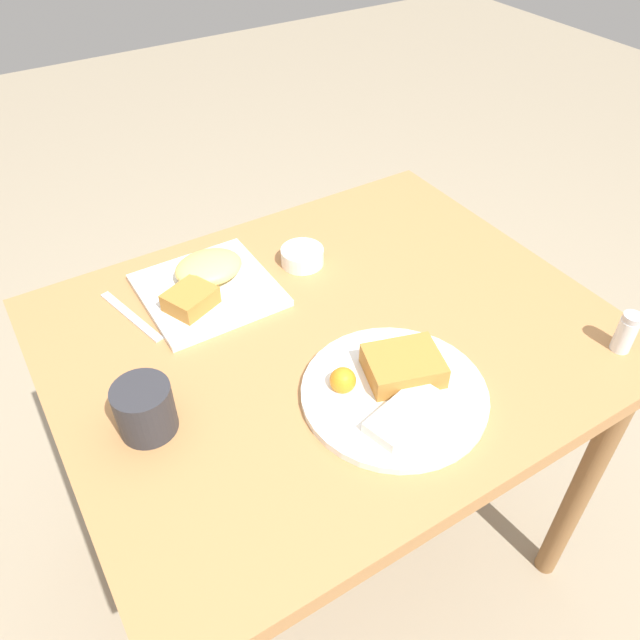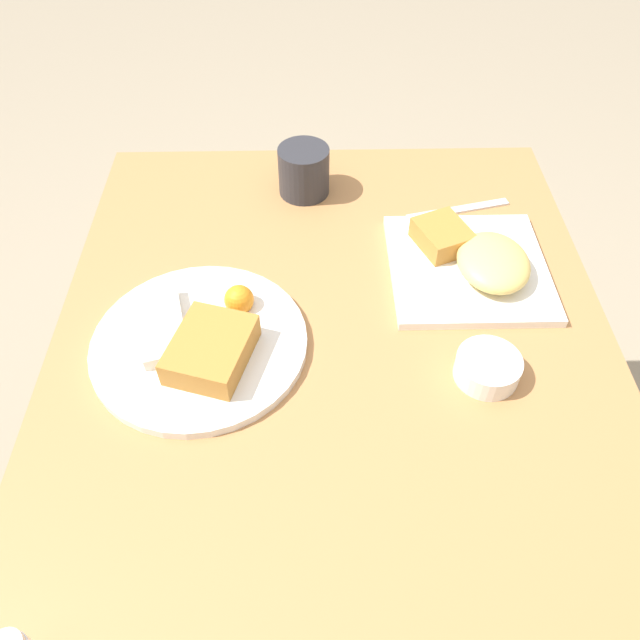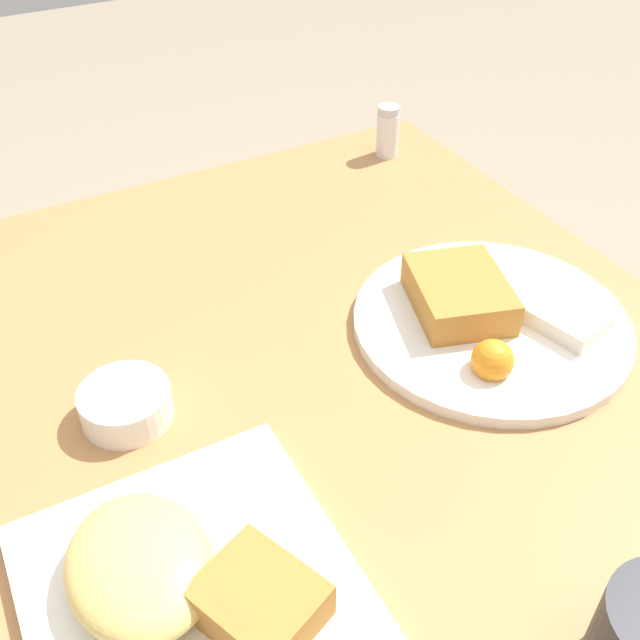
% 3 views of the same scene
% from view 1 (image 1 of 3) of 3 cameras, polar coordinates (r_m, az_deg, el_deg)
% --- Properties ---
extents(ground_plane, '(8.00, 8.00, 0.00)m').
position_cam_1_polar(ground_plane, '(1.75, 0.73, -19.55)').
color(ground_plane, gray).
extents(dining_table, '(1.00, 0.82, 0.76)m').
position_cam_1_polar(dining_table, '(1.21, 0.99, -4.14)').
color(dining_table, '#B27A47').
rests_on(dining_table, ground_plane).
extents(plate_square_near, '(0.25, 0.25, 0.06)m').
position_cam_1_polar(plate_square_near, '(1.24, -10.37, 3.40)').
color(plate_square_near, white).
rests_on(plate_square_near, dining_table).
extents(plate_oval_far, '(0.31, 0.31, 0.05)m').
position_cam_1_polar(plate_oval_far, '(1.03, 6.97, -6.15)').
color(plate_oval_far, white).
rests_on(plate_oval_far, dining_table).
extents(sauce_ramekin, '(0.09, 0.09, 0.03)m').
position_cam_1_polar(sauce_ramekin, '(1.30, -1.63, 5.88)').
color(sauce_ramekin, white).
rests_on(sauce_ramekin, dining_table).
extents(salt_shaker, '(0.03, 0.03, 0.08)m').
position_cam_1_polar(salt_shaker, '(1.21, 26.13, -1.20)').
color(salt_shaker, white).
rests_on(salt_shaker, dining_table).
extents(butter_knife, '(0.06, 0.19, 0.00)m').
position_cam_1_polar(butter_knife, '(1.23, -16.90, 0.35)').
color(butter_knife, silver).
rests_on(butter_knife, dining_table).
extents(coffee_mug, '(0.09, 0.09, 0.09)m').
position_cam_1_polar(coffee_mug, '(1.00, -15.73, -7.84)').
color(coffee_mug, '#2D2D33').
rests_on(coffee_mug, dining_table).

